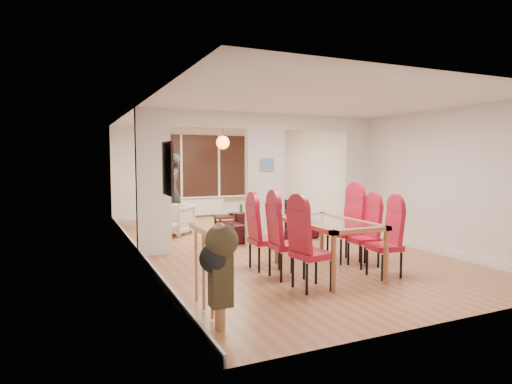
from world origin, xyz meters
TOP-DOWN VIEW (x-y plane):
  - floor at (0.00, 0.00)m, footprint 5.00×9.00m
  - room_walls at (0.00, 0.00)m, footprint 5.00×9.00m
  - divider_wall at (0.00, 0.00)m, footprint 5.00×0.18m
  - bay_window_blinds at (0.00, 4.44)m, footprint 3.00×0.08m
  - radiator at (0.00, 4.40)m, footprint 1.40×0.08m
  - pendant_light at (0.30, 3.30)m, footprint 0.36×0.36m
  - stair_newel at (-2.25, -3.20)m, footprint 0.40×1.20m
  - wall_poster at (-2.47, -2.40)m, footprint 0.04×0.52m
  - pillar_photo at (0.00, -0.10)m, footprint 0.30×0.03m
  - dining_table at (-0.07, -2.33)m, footprint 0.96×1.71m
  - dining_chair_la at (-0.71, -2.94)m, footprint 0.51×0.51m
  - dining_chair_lb at (-0.75, -2.32)m, footprint 0.47×0.47m
  - dining_chair_lc at (-0.83, -1.74)m, footprint 0.43×0.43m
  - dining_chair_ra at (0.58, -2.85)m, footprint 0.48×0.48m
  - dining_chair_rb at (0.68, -2.25)m, footprint 0.45×0.45m
  - dining_chair_rc at (0.59, -1.84)m, footprint 0.50×0.50m
  - sofa at (0.39, 0.48)m, footprint 1.96×0.82m
  - armchair at (-1.43, 1.82)m, footprint 1.04×1.04m
  - person at (-1.26, 2.64)m, footprint 0.75×0.57m
  - television at (2.00, 3.17)m, footprint 0.96×0.18m
  - coffee_table at (0.39, 2.80)m, footprint 1.01×0.63m
  - bottle at (0.60, 2.75)m, footprint 0.08×0.08m
  - bowl at (0.41, 2.86)m, footprint 0.24×0.24m
  - shoes at (0.04, -0.47)m, footprint 0.22×0.24m

SIDE VIEW (x-z plane):
  - floor at x=0.00m, z-range -0.01..0.01m
  - shoes at x=0.04m, z-range 0.00..0.09m
  - coffee_table at x=0.39m, z-range 0.00..0.22m
  - bowl at x=0.41m, z-range 0.22..0.28m
  - television at x=2.00m, z-range 0.00..0.55m
  - sofa at x=0.39m, z-range 0.00..0.57m
  - radiator at x=0.00m, z-range 0.05..0.55m
  - armchair at x=-1.43m, z-range 0.00..0.68m
  - bottle at x=0.60m, z-range 0.22..0.52m
  - dining_table at x=-0.07m, z-range 0.00..0.80m
  - dining_chair_rb at x=0.68m, z-range 0.00..1.03m
  - dining_chair_ra at x=0.58m, z-range 0.00..1.05m
  - dining_chair_lc at x=-0.83m, z-range 0.00..1.06m
  - stair_newel at x=-2.25m, z-range 0.00..1.10m
  - dining_chair_la at x=-0.71m, z-range 0.00..1.11m
  - dining_chair_lb at x=-0.75m, z-range 0.00..1.12m
  - dining_chair_rc at x=0.59m, z-range 0.00..1.15m
  - person at x=-1.26m, z-range 0.00..1.83m
  - room_walls at x=0.00m, z-range 0.00..2.60m
  - divider_wall at x=0.00m, z-range 0.00..2.60m
  - bay_window_blinds at x=0.00m, z-range 0.60..2.40m
  - wall_poster at x=-2.47m, z-range 1.27..1.94m
  - pillar_photo at x=0.00m, z-range 1.48..1.73m
  - pendant_light at x=0.30m, z-range 1.97..2.33m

